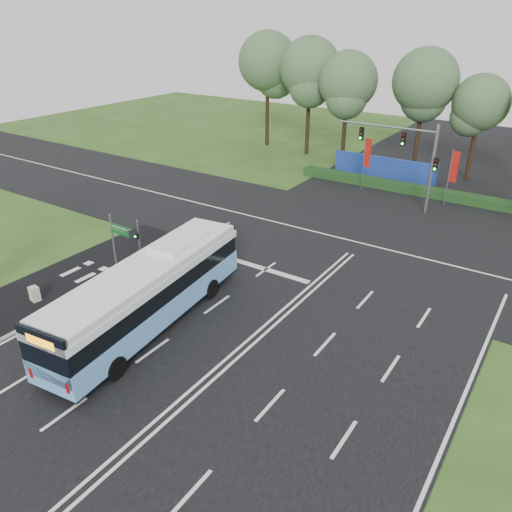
{
  "coord_description": "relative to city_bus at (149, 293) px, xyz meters",
  "views": [
    {
      "loc": [
        11.48,
        -18.35,
        14.52
      ],
      "look_at": [
        -2.05,
        2.0,
        2.54
      ],
      "focal_mm": 35.0,
      "sensor_mm": 36.0,
      "label": 1
    }
  ],
  "objects": [
    {
      "name": "city_bus",
      "position": [
        0.0,
        0.0,
        0.0
      ],
      "size": [
        4.12,
        13.25,
        3.74
      ],
      "rotation": [
        0.0,
        0.0,
        0.11
      ],
      "color": "#61A0E2",
      "rests_on": "ground"
    },
    {
      "name": "ground",
      "position": [
        4.93,
        3.34,
        -1.88
      ],
      "size": [
        120.0,
        120.0,
        0.0
      ],
      "primitive_type": "plane",
      "color": "#2F4E1A",
      "rests_on": "ground"
    },
    {
      "name": "banner_flag_left",
      "position": [
        0.52,
        26.53,
        1.2
      ],
      "size": [
        0.68,
        0.23,
        4.73
      ],
      "rotation": [
        0.0,
        0.0,
        -0.27
      ],
      "color": "gray",
      "rests_on": "ground"
    },
    {
      "name": "road_main",
      "position": [
        4.93,
        3.34,
        -1.86
      ],
      "size": [
        20.0,
        120.0,
        0.04
      ],
      "primitive_type": "cube",
      "color": "black",
      "rests_on": "ground"
    },
    {
      "name": "pedestrian_signal",
      "position": [
        -5.27,
        4.43,
        -0.19
      ],
      "size": [
        0.29,
        0.4,
        3.1
      ],
      "rotation": [
        0.0,
        0.0,
        -0.41
      ],
      "color": "gray",
      "rests_on": "ground"
    },
    {
      "name": "bike_path",
      "position": [
        -7.57,
        0.34,
        -1.85
      ],
      "size": [
        5.0,
        18.0,
        0.06
      ],
      "primitive_type": "cube",
      "color": "black",
      "rests_on": "ground"
    },
    {
      "name": "hedge",
      "position": [
        4.93,
        27.84,
        -1.48
      ],
      "size": [
        22.0,
        1.2,
        0.8
      ],
      "primitive_type": "cube",
      "color": "#133415",
      "rests_on": "ground"
    },
    {
      "name": "kerb_strip",
      "position": [
        -5.17,
        0.34,
        -1.82
      ],
      "size": [
        0.25,
        18.0,
        0.12
      ],
      "primitive_type": "cube",
      "color": "gray",
      "rests_on": "ground"
    },
    {
      "name": "street_sign",
      "position": [
        -5.48,
        2.93,
        0.57
      ],
      "size": [
        1.52,
        0.12,
        3.89
      ],
      "rotation": [
        0.0,
        0.0,
        -0.0
      ],
      "color": "gray",
      "rests_on": "ground"
    },
    {
      "name": "blue_hoarding",
      "position": [
        0.93,
        30.34,
        -0.78
      ],
      "size": [
        10.0,
        0.3,
        2.2
      ],
      "primitive_type": "cube",
      "color": "navy",
      "rests_on": "ground"
    },
    {
      "name": "road_cross",
      "position": [
        4.93,
        15.34,
        -1.86
      ],
      "size": [
        120.0,
        14.0,
        0.05
      ],
      "primitive_type": "cube",
      "color": "black",
      "rests_on": "ground"
    },
    {
      "name": "utility_cabinet",
      "position": [
        -7.05,
        -1.92,
        -1.44
      ],
      "size": [
        0.6,
        0.53,
        0.88
      ],
      "primitive_type": "cube",
      "rotation": [
        0.0,
        0.0,
        -0.18
      ],
      "color": "beige",
      "rests_on": "ground"
    },
    {
      "name": "eucalyptus_row",
      "position": [
        -0.8,
        34.78,
        6.68
      ],
      "size": [
        42.05,
        8.93,
        12.83
      ],
      "color": "black",
      "rests_on": "ground"
    },
    {
      "name": "banner_flag_mid",
      "position": [
        7.98,
        26.34,
        1.19
      ],
      "size": [
        0.68,
        0.23,
        4.72
      ],
      "rotation": [
        0.0,
        0.0,
        -0.27
      ],
      "color": "gray",
      "rests_on": "ground"
    },
    {
      "name": "traffic_light_gantry",
      "position": [
        5.14,
        23.84,
        2.78
      ],
      "size": [
        8.41,
        0.28,
        7.0
      ],
      "color": "gray",
      "rests_on": "ground"
    }
  ]
}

